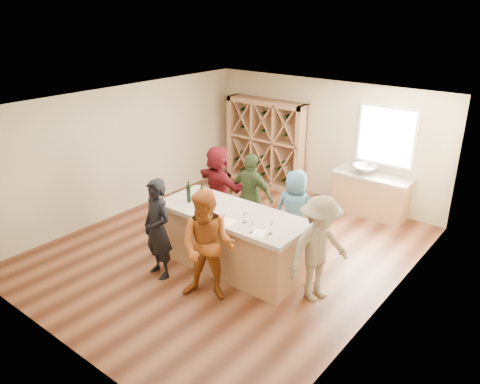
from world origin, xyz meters
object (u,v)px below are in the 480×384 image
Objects in this scene: person_near_left at (158,229)px; person_server at (319,249)px; wine_rack at (266,143)px; person_far_left at (218,185)px; person_far_right at (295,211)px; person_near_right at (208,246)px; sink at (364,169)px; wine_bottle_e at (211,202)px; person_far_mid at (251,196)px; wine_bottle_a at (189,194)px; wine_bottle_d at (207,203)px; wine_bottle_c at (202,196)px; tasting_counter_base at (232,242)px.

person_near_left is 1.01× the size of person_server.
wine_rack reaches higher than person_far_left.
person_server reaches higher than person_far_right.
sink is at bearing 60.55° from person_near_right.
sink is 3.99m from wine_bottle_e.
sink is 0.32× the size of person_far_mid.
wine_bottle_a is 0.51m from wine_bottle_d.
wine_rack is at bearing 63.99° from person_server.
person_near_left reaches higher than sink.
person_server is (1.95, 0.30, -0.37)m from wine_bottle_e.
wine_bottle_e is at bearing -67.19° from wine_rack.
person_near_left reaches higher than wine_bottle_a.
person_near_right is at bearing -51.85° from wine_bottle_e.
wine_bottle_c is at bearing 83.87° from person_far_mid.
person_far_mid reaches higher than wine_bottle_a.
person_near_left is (-0.21, -0.88, -0.36)m from wine_bottle_c.
person_far_right reaches higher than tasting_counter_base.
wine_bottle_a is 1.45m from person_near_right.
person_far_left is (0.56, -2.49, -0.24)m from wine_rack.
wine_bottle_e is 0.19× the size of person_far_left.
sink is at bearing 73.91° from wine_bottle_d.
person_far_mid reaches higher than wine_bottle_c.
tasting_counter_base is 1.42× the size of person_near_right.
person_far_mid is (-0.13, 1.44, -0.36)m from wine_bottle_d.
person_near_left reaches higher than person_server.
wine_bottle_d is 1.83m from person_far_left.
tasting_counter_base is at bearing 113.03° from person_server.
wine_rack is 4.05m from wine_bottle_c.
person_server is at bearing 9.75° from wine_bottle_d.
person_near_right is (0.59, -0.75, -0.33)m from wine_bottle_e.
person_near_right is 2.17m from person_far_right.
tasting_counter_base is 8.12× the size of wine_bottle_c.
wine_bottle_a is at bearing -74.55° from wine_rack.
person_near_left reaches higher than wine_bottle_d.
person_near_right is at bearing 139.32° from person_far_left.
tasting_counter_base is 1.15m from wine_bottle_a.
person_far_mid is at bearing 91.70° from person_near_left.
person_far_right reaches higher than wine_bottle_d.
person_far_right is at bearing 58.33° from wine_bottle_d.
wine_rack is 2.70m from sink.
wine_rack reaches higher than sink.
person_far_left is (-0.57, 2.22, -0.02)m from person_near_left.
person_near_right is 1.14× the size of person_far_right.
sink is 3.99m from wine_bottle_c.
wine_bottle_e reaches higher than sink.
wine_bottle_e is 1.84m from person_far_left.
wine_rack is 1.28× the size of person_far_left.
person_near_left is at bearing 80.09° from person_far_mid.
person_far_mid is at bearing 82.10° from person_server.
person_far_mid reaches higher than sink.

